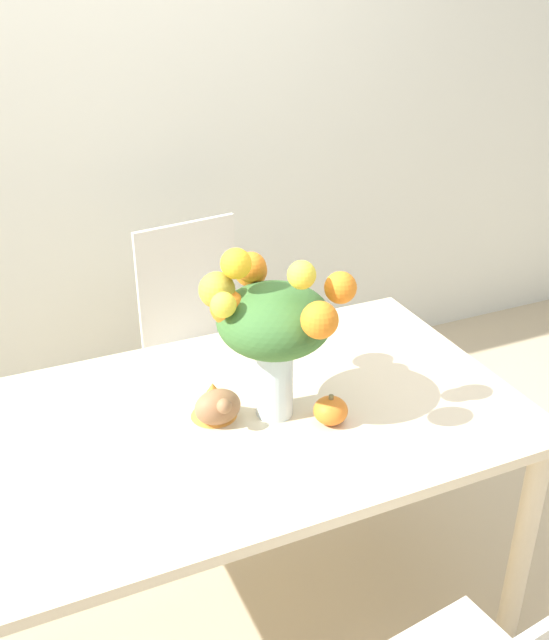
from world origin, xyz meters
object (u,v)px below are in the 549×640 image
(flower_vase, at_px, (272,322))
(dining_chair_near_window, at_px, (205,350))
(turkey_figurine, at_px, (215,402))
(pumpkin, at_px, (331,410))

(flower_vase, bearing_deg, dining_chair_near_window, 82.98)
(turkey_figurine, bearing_deg, dining_chair_near_window, 73.27)
(turkey_figurine, relative_size, dining_chair_near_window, 0.17)
(pumpkin, relative_size, dining_chair_near_window, 0.09)
(flower_vase, distance_m, turkey_figurine, 0.26)
(pumpkin, bearing_deg, turkey_figurine, 152.73)
(flower_vase, xyz_separation_m, dining_chair_near_window, (0.11, 0.86, -0.55))
(flower_vase, height_order, turkey_figurine, flower_vase)
(flower_vase, distance_m, dining_chair_near_window, 1.03)
(flower_vase, relative_size, pumpkin, 5.23)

